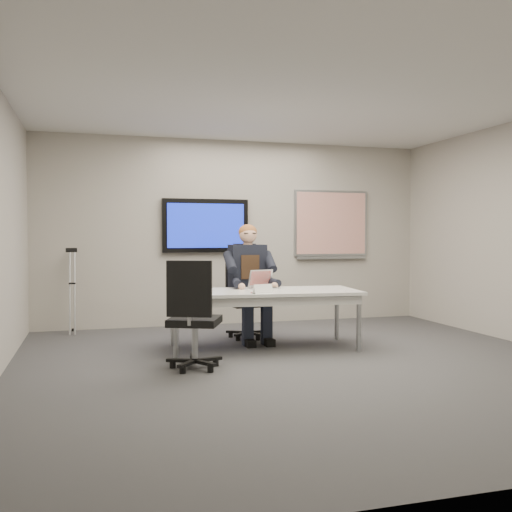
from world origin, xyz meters
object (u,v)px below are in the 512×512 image
object	(u,v)px
laptop	(262,284)
office_chair_near	(194,336)
office_chair_far	(245,313)
conference_table	(263,297)
seated_person	(251,294)

from	to	relation	value
laptop	office_chair_near	bearing A→B (deg)	-147.81
office_chair_far	laptop	bearing A→B (deg)	-89.93
office_chair_far	conference_table	bearing A→B (deg)	-96.49
office_chair_far	laptop	world-z (taller)	office_chair_far
office_chair_far	seated_person	xyz separation A→B (m)	(0.01, -0.27, 0.28)
conference_table	seated_person	distance (m)	0.50
seated_person	laptop	world-z (taller)	seated_person
office_chair_far	office_chair_near	size ratio (longest dim) A/B	0.95
conference_table	laptop	xyz separation A→B (m)	(0.06, 0.23, 0.14)
seated_person	laptop	xyz separation A→B (m)	(0.07, -0.27, 0.15)
seated_person	laptop	size ratio (longest dim) A/B	4.05
conference_table	office_chair_far	bearing A→B (deg)	96.37
office_chair_far	laptop	xyz separation A→B (m)	(0.07, -0.54, 0.43)
seated_person	conference_table	bearing A→B (deg)	-91.35
office_chair_near	laptop	world-z (taller)	office_chair_near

